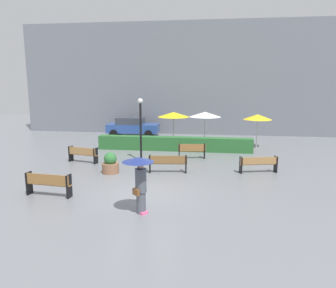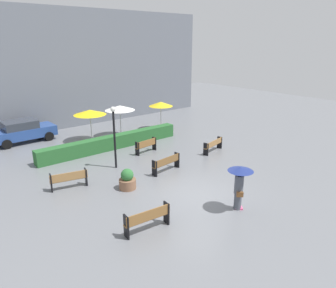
{
  "view_description": "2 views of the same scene",
  "coord_description": "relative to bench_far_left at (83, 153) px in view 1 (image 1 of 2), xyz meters",
  "views": [
    {
      "loc": [
        2.73,
        -12.2,
        4.37
      ],
      "look_at": [
        0.42,
        4.2,
        1.23
      ],
      "focal_mm": 34.55,
      "sensor_mm": 36.0,
      "label": 1
    },
    {
      "loc": [
        -9.58,
        -9.45,
        6.9
      ],
      "look_at": [
        1.3,
        3.84,
        1.26
      ],
      "focal_mm": 33.74,
      "sensor_mm": 36.0,
      "label": 2
    }
  ],
  "objects": [
    {
      "name": "ground_plane",
      "position": [
        4.42,
        -4.48,
        -0.51
      ],
      "size": [
        60.0,
        60.0,
        0.0
      ],
      "primitive_type": "plane",
      "color": "slate"
    },
    {
      "name": "bench_far_left",
      "position": [
        0.0,
        0.0,
        0.0
      ],
      "size": [
        1.8,
        0.75,
        0.86
      ],
      "color": "#9E7242",
      "rests_on": "ground"
    },
    {
      "name": "bench_mid_center",
      "position": [
        4.99,
        -1.41,
        0.02
      ],
      "size": [
        1.92,
        0.57,
        0.88
      ],
      "color": "brown",
      "rests_on": "ground"
    },
    {
      "name": "bench_near_left",
      "position": [
        0.83,
        -5.39,
        0.04
      ],
      "size": [
        1.9,
        0.52,
        0.91
      ],
      "color": "olive",
      "rests_on": "ground"
    },
    {
      "name": "bench_far_right",
      "position": [
        9.41,
        -0.79,
        -0.02
      ],
      "size": [
        1.91,
        0.75,
        0.81
      ],
      "color": "#9E7242",
      "rests_on": "ground"
    },
    {
      "name": "bench_back_row",
      "position": [
        5.94,
        1.84,
        0.0
      ],
      "size": [
        1.62,
        0.52,
        0.87
      ],
      "color": "olive",
      "rests_on": "ground"
    },
    {
      "name": "pedestrian_with_umbrella",
      "position": [
        4.75,
        -6.53,
        0.82
      ],
      "size": [
        1.07,
        1.07,
        1.97
      ],
      "color": "#4C515B",
      "rests_on": "ground"
    },
    {
      "name": "planter_pot",
      "position": [
        2.19,
        -1.82,
        -0.07
      ],
      "size": [
        0.83,
        0.83,
        1.03
      ],
      "color": "brown",
      "rests_on": "ground"
    },
    {
      "name": "lamp_post",
      "position": [
        3.12,
        0.87,
        1.68
      ],
      "size": [
        0.28,
        0.28,
        3.53
      ],
      "color": "black",
      "rests_on": "ground"
    },
    {
      "name": "patio_umbrella_yellow",
      "position": [
        4.31,
        6.29,
        1.62
      ],
      "size": [
        2.26,
        2.26,
        2.31
      ],
      "color": "silver",
      "rests_on": "ground"
    },
    {
      "name": "patio_umbrella_white",
      "position": [
        6.56,
        5.98,
        1.69
      ],
      "size": [
        2.21,
        2.21,
        2.38
      ],
      "color": "silver",
      "rests_on": "ground"
    },
    {
      "name": "patio_umbrella_yellow_far",
      "position": [
        10.09,
        5.6,
        1.6
      ],
      "size": [
        1.89,
        1.89,
        2.29
      ],
      "color": "silver",
      "rests_on": "ground"
    },
    {
      "name": "hedge_strip",
      "position": [
        4.64,
        3.92,
        -0.06
      ],
      "size": [
        10.06,
        0.7,
        0.9
      ],
      "primitive_type": "cube",
      "color": "#28602D",
      "rests_on": "ground"
    },
    {
      "name": "building_facade",
      "position": [
        4.42,
        11.52,
        4.19
      ],
      "size": [
        28.0,
        1.2,
        9.4
      ],
      "primitive_type": "cube",
      "color": "slate",
      "rests_on": "ground"
    },
    {
      "name": "parked_car",
      "position": [
        0.5,
        9.25,
        0.31
      ],
      "size": [
        4.25,
        2.08,
        1.57
      ],
      "color": "#28478C",
      "rests_on": "ground"
    }
  ]
}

